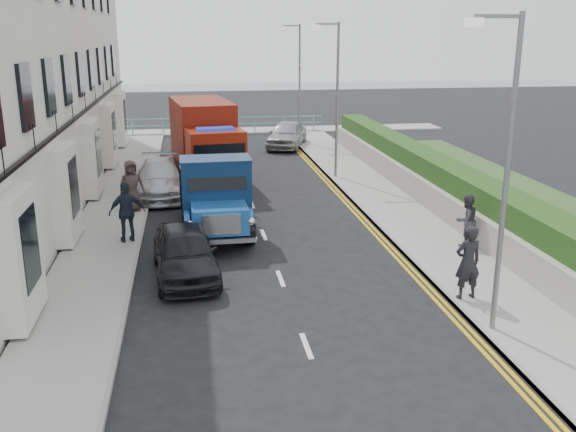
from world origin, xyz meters
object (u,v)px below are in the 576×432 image
(lamp_near, at_px, (503,160))
(lamp_far, at_px, (298,76))
(pedestrian_east_near, at_px, (468,262))
(red_lorry, at_px, (205,140))
(bedford_lorry, at_px, (216,201))
(parked_car_front, at_px, (185,252))
(lamp_mid, at_px, (335,92))

(lamp_near, distance_m, lamp_far, 26.00)
(lamp_far, height_order, pedestrian_east_near, lamp_far)
(pedestrian_east_near, bearing_deg, red_lorry, -73.99)
(bedford_lorry, height_order, pedestrian_east_near, bedford_lorry)
(lamp_far, relative_size, pedestrian_east_near, 3.68)
(lamp_near, xyz_separation_m, lamp_far, (0.00, 26.00, 0.00))
(red_lorry, distance_m, parked_car_front, 11.87)
(red_lorry, height_order, parked_car_front, red_lorry)
(parked_car_front, distance_m, pedestrian_east_near, 7.58)
(parked_car_front, bearing_deg, lamp_far, 67.69)
(bedford_lorry, height_order, parked_car_front, bedford_lorry)
(lamp_near, bearing_deg, red_lorry, 109.64)
(lamp_far, xyz_separation_m, pedestrian_east_near, (0.22, -24.28, -2.93))
(lamp_far, bearing_deg, lamp_near, -90.00)
(lamp_near, relative_size, bedford_lorry, 1.22)
(lamp_mid, distance_m, pedestrian_east_near, 14.58)
(lamp_mid, bearing_deg, pedestrian_east_near, -89.11)
(lamp_near, xyz_separation_m, lamp_mid, (0.00, 16.00, 0.00))
(lamp_near, height_order, pedestrian_east_near, lamp_near)
(red_lorry, xyz_separation_m, parked_car_front, (-0.94, -11.77, -1.20))
(lamp_far, bearing_deg, lamp_mid, -90.00)
(parked_car_front, bearing_deg, lamp_near, -38.90)
(red_lorry, bearing_deg, bedford_lorry, -96.94)
(red_lorry, bearing_deg, lamp_near, -78.01)
(lamp_far, bearing_deg, red_lorry, -121.23)
(lamp_mid, xyz_separation_m, lamp_far, (0.00, 10.00, 0.00))
(lamp_mid, xyz_separation_m, pedestrian_east_near, (0.22, -14.28, -2.93))
(lamp_far, bearing_deg, bedford_lorry, -107.72)
(red_lorry, bearing_deg, lamp_mid, -11.25)
(lamp_mid, bearing_deg, lamp_near, -90.00)
(lamp_near, height_order, red_lorry, lamp_near)
(bedford_lorry, distance_m, red_lorry, 8.35)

